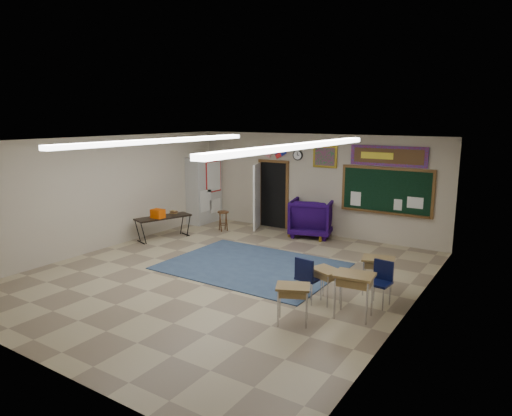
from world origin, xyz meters
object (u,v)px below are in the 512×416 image
Objects in this scene: folding_table at (163,227)px; student_desk_front_right at (378,274)px; wingback_armchair at (312,217)px; wooden_stool at (223,221)px; student_desk_front_left at (326,283)px.

student_desk_front_right is at bearing 12.52° from folding_table.
wingback_armchair reaches higher than student_desk_front_right.
student_desk_front_right reaches higher than wooden_stool.
student_desk_front_left is at bearing -34.20° from wooden_stool.
wingback_armchair is 4.62m from student_desk_front_right.
folding_table reaches higher than wooden_stool.
wingback_armchair is 0.72× the size of folding_table.
student_desk_front_right reaches higher than student_desk_front_left.
student_desk_front_right is at bearing 117.63° from wingback_armchair.
student_desk_front_left is 6.11m from folding_table.
wingback_armchair is at bearing 118.79° from student_desk_front_right.
wooden_stool is at bearing 81.79° from folding_table.
student_desk_front_left is 0.88× the size of student_desk_front_right.
wooden_stool is (-5.70, 2.46, -0.10)m from student_desk_front_right.
folding_table is 2.76× the size of wooden_stool.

